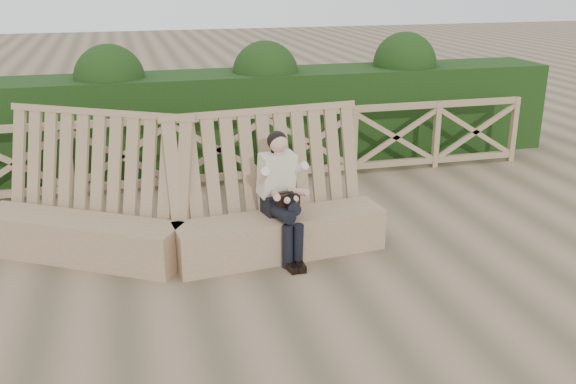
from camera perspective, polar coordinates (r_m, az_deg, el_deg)
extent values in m
plane|color=brown|center=(6.66, -1.17, -8.62)|extent=(60.00, 60.00, 0.00)
cube|color=#7F6748|center=(7.60, -18.06, -3.93)|extent=(2.31, 1.68, 0.49)
cube|color=#7F6748|center=(7.61, -17.38, 0.80)|extent=(2.28, 1.64, 1.60)
cube|color=#7F6748|center=(7.31, -0.64, -3.87)|extent=(2.44, 0.75, 0.49)
cube|color=#7F6748|center=(7.34, -1.39, 1.03)|extent=(2.43, 0.70, 1.60)
cube|color=black|center=(7.27, -0.83, -1.03)|extent=(0.40, 0.32, 0.22)
cube|color=beige|center=(7.20, -1.01, 1.58)|extent=(0.44, 0.36, 0.52)
sphere|color=tan|center=(7.05, -0.86, 4.35)|extent=(0.24, 0.24, 0.21)
sphere|color=black|center=(7.08, -0.98, 4.57)|extent=(0.27, 0.27, 0.23)
cylinder|color=black|center=(7.06, -0.75, -1.81)|extent=(0.24, 0.47, 0.15)
cylinder|color=black|center=(7.12, 0.32, -1.04)|extent=(0.24, 0.48, 0.16)
cylinder|color=black|center=(7.01, -0.03, -4.92)|extent=(0.14, 0.14, 0.49)
cylinder|color=black|center=(7.04, 0.90, -4.80)|extent=(0.14, 0.14, 0.49)
cube|color=black|center=(7.02, 0.29, -6.69)|extent=(0.13, 0.25, 0.08)
cube|color=black|center=(7.05, 1.08, -6.60)|extent=(0.13, 0.25, 0.08)
cube|color=black|center=(7.09, -0.07, -0.71)|extent=(0.28, 0.19, 0.17)
cube|color=black|center=(6.93, 0.36, -0.67)|extent=(0.08, 0.10, 0.12)
cube|color=#8B7251|center=(9.55, -6.26, 6.66)|extent=(10.10, 0.07, 0.10)
cube|color=#8B7251|center=(9.79, -6.06, 1.35)|extent=(10.10, 0.07, 0.10)
cube|color=black|center=(10.78, -7.20, 6.43)|extent=(12.00, 1.20, 1.50)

